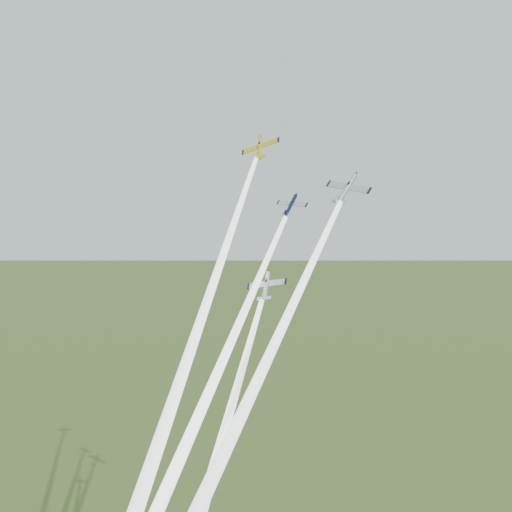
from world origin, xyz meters
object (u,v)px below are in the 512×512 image
(plane_navy, at_px, (291,205))
(plane_silver_low, at_px, (266,286))
(plane_yellow, at_px, (260,147))
(plane_silver_right, at_px, (347,189))

(plane_navy, distance_m, plane_silver_low, 18.51)
(plane_yellow, xyz_separation_m, plane_silver_right, (24.10, -8.94, -8.74))
(plane_yellow, distance_m, plane_silver_right, 27.16)
(plane_silver_right, xyz_separation_m, plane_silver_low, (-13.05, -6.06, -17.67))
(plane_yellow, distance_m, plane_navy, 15.72)
(plane_silver_low, bearing_deg, plane_yellow, 114.39)
(plane_silver_right, bearing_deg, plane_navy, 164.12)
(plane_yellow, xyz_separation_m, plane_navy, (9.70, -3.72, -11.80))
(plane_navy, xyz_separation_m, plane_silver_right, (14.41, -5.22, 3.06))
(plane_silver_right, bearing_deg, plane_silver_low, -151.05)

